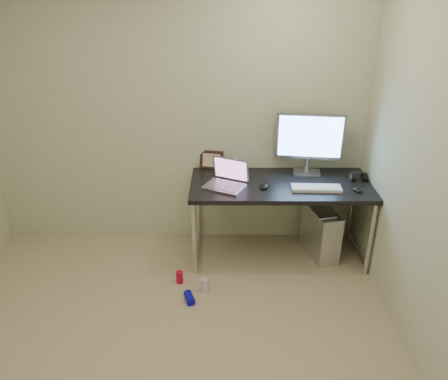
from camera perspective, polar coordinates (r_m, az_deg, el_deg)
floor at (r=3.20m, az=-8.92°, el=-22.46°), size 3.50×3.50×0.00m
wall_back at (r=4.03m, az=-6.50°, el=9.50°), size 3.50×0.02×2.50m
desk at (r=3.92m, az=7.35°, el=-0.13°), size 1.59×0.70×0.75m
tower_computer at (r=4.20m, az=12.49°, el=-5.38°), size 0.31×0.49×0.51m
cable_a at (r=4.36m, az=11.32°, el=-1.63°), size 0.01×0.16×0.69m
cable_b at (r=4.37m, az=12.51°, el=-1.98°), size 0.02×0.11×0.71m
can_red at (r=3.86m, az=-5.83°, el=-11.26°), size 0.07×0.07×0.11m
can_white at (r=3.74m, az=-2.53°, el=-12.29°), size 0.09×0.09×0.13m
can_blue at (r=3.67m, az=-4.54°, el=-13.86°), size 0.11×0.14×0.07m
laptop at (r=3.79m, az=0.39°, el=1.34°), size 0.42×0.39×0.23m
monitor at (r=4.00m, az=11.10°, el=6.56°), size 0.61×0.21×0.57m
keyboard at (r=3.81m, az=11.97°, el=0.24°), size 0.43×0.15×0.03m
mouse_right at (r=3.87m, az=17.03°, el=0.12°), size 0.10×0.13×0.04m
mouse_left at (r=3.78m, az=5.29°, el=0.63°), size 0.10×0.14×0.04m
headphones at (r=4.08m, az=17.14°, el=1.58°), size 0.15×0.09×0.10m
picture_frame at (r=4.12m, az=-1.65°, el=3.95°), size 0.23×0.11×0.18m
webcam at (r=4.09m, az=1.60°, el=3.81°), size 0.05×0.04×0.12m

